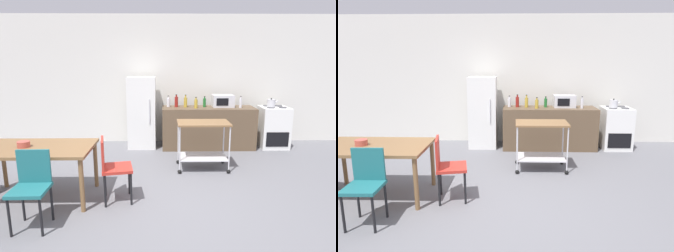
{
  "view_description": "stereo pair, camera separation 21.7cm",
  "coord_description": "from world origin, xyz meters",
  "views": [
    {
      "loc": [
        -0.08,
        -3.72,
        1.9
      ],
      "look_at": [
        -0.0,
        1.2,
        0.8
      ],
      "focal_mm": 31.58,
      "sensor_mm": 36.0,
      "label": 1
    },
    {
      "loc": [
        0.14,
        -3.72,
        1.9
      ],
      "look_at": [
        -0.0,
        1.2,
        0.8
      ],
      "focal_mm": 31.58,
      "sensor_mm": 36.0,
      "label": 2
    }
  ],
  "objects": [
    {
      "name": "chair_red",
      "position": [
        -0.77,
        0.06,
        0.52
      ],
      "size": [
        0.47,
        0.47,
        0.89
      ],
      "rotation": [
        0.0,
        0.0,
        1.76
      ],
      "color": "#B72D23",
      "rests_on": "ground_plane"
    },
    {
      "name": "stove_oven",
      "position": [
        2.35,
        2.62,
        0.45
      ],
      "size": [
        0.6,
        0.61,
        0.92
      ],
      "color": "white",
      "rests_on": "ground_plane"
    },
    {
      "name": "back_wall",
      "position": [
        0.0,
        3.2,
        1.45
      ],
      "size": [
        8.4,
        0.12,
        2.9
      ],
      "primitive_type": "cube",
      "color": "silver",
      "rests_on": "ground_plane"
    },
    {
      "name": "bottle_sparkling_water",
      "position": [
        0.4,
        2.63,
        1.01
      ],
      "size": [
        0.07,
        0.07,
        0.27
      ],
      "color": "gold",
      "rests_on": "kitchen_counter"
    },
    {
      "name": "bottle_soda",
      "position": [
        0.61,
        2.5,
        1.0
      ],
      "size": [
        0.07,
        0.07,
        0.23
      ],
      "color": "gold",
      "rests_on": "kitchen_counter"
    },
    {
      "name": "kitchen_counter",
      "position": [
        0.9,
        2.6,
        0.45
      ],
      "size": [
        2.0,
        0.64,
        0.9
      ],
      "primitive_type": "cube",
      "color": "brown",
      "rests_on": "ground_plane"
    },
    {
      "name": "bottle_hot_sauce",
      "position": [
        1.57,
        2.52,
        1.0
      ],
      "size": [
        0.06,
        0.06,
        0.25
      ],
      "color": "silver",
      "rests_on": "kitchen_counter"
    },
    {
      "name": "microwave",
      "position": [
        1.22,
        2.67,
        1.03
      ],
      "size": [
        0.46,
        0.35,
        0.26
      ],
      "color": "silver",
      "rests_on": "kitchen_counter"
    },
    {
      "name": "chair_teal",
      "position": [
        -1.59,
        -0.55,
        0.52
      ],
      "size": [
        0.41,
        0.41,
        0.89
      ],
      "rotation": [
        0.0,
        0.0,
        0.02
      ],
      "color": "#1E666B",
      "rests_on": "ground_plane"
    },
    {
      "name": "dining_table",
      "position": [
        -1.8,
        0.15,
        0.67
      ],
      "size": [
        1.5,
        0.9,
        0.75
      ],
      "color": "brown",
      "rests_on": "ground_plane"
    },
    {
      "name": "fruit_bowl",
      "position": [
        -1.97,
        0.15,
        0.79
      ],
      "size": [
        0.17,
        0.17,
        0.08
      ],
      "primitive_type": "cylinder",
      "color": "#B24C3F",
      "rests_on": "dining_table"
    },
    {
      "name": "refrigerator",
      "position": [
        -0.55,
        2.7,
        0.78
      ],
      "size": [
        0.6,
        0.63,
        1.55
      ],
      "color": "white",
      "rests_on": "ground_plane"
    },
    {
      "name": "bottle_soy_sauce",
      "position": [
        0.03,
        2.69,
        1.0
      ],
      "size": [
        0.07,
        0.07,
        0.24
      ],
      "color": "silver",
      "rests_on": "kitchen_counter"
    },
    {
      "name": "kettle",
      "position": [
        2.23,
        2.52,
        1.0
      ],
      "size": [
        0.24,
        0.17,
        0.19
      ],
      "color": "silver",
      "rests_on": "stove_oven"
    },
    {
      "name": "bottle_olive_oil",
      "position": [
        0.2,
        2.67,
        1.02
      ],
      "size": [
        0.07,
        0.07,
        0.27
      ],
      "color": "maroon",
      "rests_on": "kitchen_counter"
    },
    {
      "name": "kitchen_cart",
      "position": [
        0.61,
        1.29,
        0.57
      ],
      "size": [
        0.91,
        0.57,
        0.85
      ],
      "color": "brown",
      "rests_on": "ground_plane"
    },
    {
      "name": "bottle_sesame_oil",
      "position": [
        0.82,
        2.65,
        1.0
      ],
      "size": [
        0.06,
        0.06,
        0.24
      ],
      "color": "#1E6628",
      "rests_on": "kitchen_counter"
    },
    {
      "name": "ground_plane",
      "position": [
        0.0,
        0.0,
        0.0
      ],
      "size": [
        12.0,
        12.0,
        0.0
      ],
      "primitive_type": "plane",
      "color": "slate"
    }
  ]
}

